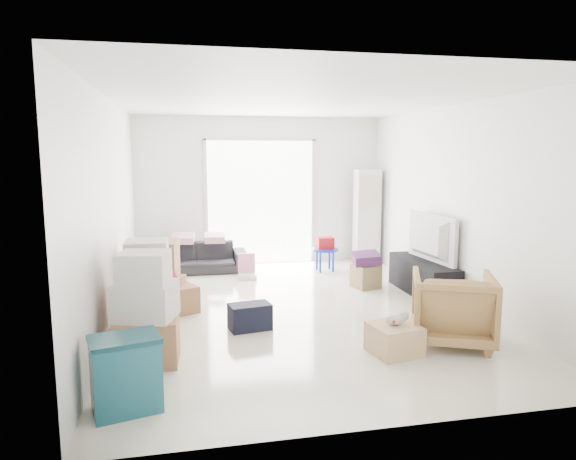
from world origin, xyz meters
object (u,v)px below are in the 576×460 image
(ottoman, at_px, (366,276))
(sofa, at_px, (196,253))
(tv_console, at_px, (423,277))
(armchair, at_px, (453,305))
(kids_table, at_px, (325,247))
(ac_tower, at_px, (367,216))
(wood_crate, at_px, (394,339))
(storage_bins, at_px, (126,374))
(television, at_px, (424,256))

(ottoman, bearing_deg, sofa, 147.55)
(ottoman, bearing_deg, tv_console, -35.71)
(armchair, height_order, kids_table, armchair)
(ac_tower, distance_m, tv_console, 2.34)
(ac_tower, bearing_deg, kids_table, -151.11)
(tv_console, bearing_deg, armchair, -107.55)
(tv_console, distance_m, sofa, 3.84)
(ac_tower, relative_size, sofa, 1.02)
(armchair, xyz_separation_m, wood_crate, (-0.73, -0.16, -0.27))
(tv_console, distance_m, wood_crate, 2.45)
(sofa, height_order, storage_bins, sofa)
(sofa, bearing_deg, television, -32.19)
(ac_tower, relative_size, armchair, 2.05)
(ac_tower, height_order, armchair, ac_tower)
(tv_console, distance_m, storage_bins, 4.76)
(ottoman, bearing_deg, kids_table, 103.94)
(television, distance_m, sofa, 3.84)
(ottoman, height_order, kids_table, kids_table)
(ac_tower, distance_m, armchair, 4.20)
(ac_tower, distance_m, storage_bins, 6.31)
(tv_console, bearing_deg, kids_table, 120.17)
(ac_tower, bearing_deg, tv_console, -88.73)
(tv_console, bearing_deg, television, 0.00)
(storage_bins, distance_m, wood_crate, 2.66)
(ac_tower, height_order, wood_crate, ac_tower)
(ac_tower, height_order, television, ac_tower)
(ac_tower, bearing_deg, television, -88.73)
(wood_crate, bearing_deg, storage_bins, -165.38)
(television, relative_size, ottoman, 3.31)
(armchair, xyz_separation_m, storage_bins, (-3.30, -0.83, -0.12))
(tv_console, height_order, ottoman, tv_console)
(tv_console, height_order, wood_crate, tv_console)
(storage_bins, relative_size, wood_crate, 1.34)
(ottoman, relative_size, kids_table, 0.60)
(television, height_order, kids_table, television)
(armchair, height_order, storage_bins, armchair)
(tv_console, xyz_separation_m, ottoman, (-0.70, 0.50, -0.07))
(armchair, bearing_deg, kids_table, -60.02)
(tv_console, xyz_separation_m, television, (0.00, 0.00, 0.32))
(wood_crate, bearing_deg, kids_table, 85.03)
(tv_console, relative_size, ottoman, 4.14)
(sofa, bearing_deg, wood_crate, -64.64)
(sofa, relative_size, storage_bins, 2.80)
(ottoman, relative_size, wood_crate, 0.78)
(ac_tower, height_order, tv_console, ac_tower)
(tv_console, relative_size, television, 1.25)
(kids_table, height_order, wood_crate, kids_table)
(storage_bins, bearing_deg, ac_tower, 52.24)
(ottoman, xyz_separation_m, wood_crate, (-0.63, -2.55, -0.03))
(television, bearing_deg, ac_tower, -3.72)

